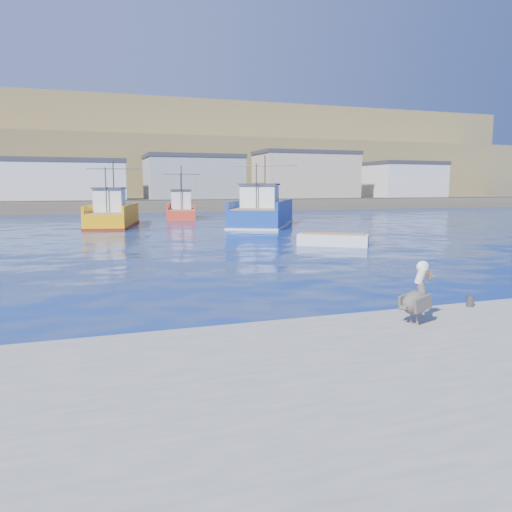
{
  "coord_description": "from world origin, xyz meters",
  "views": [
    {
      "loc": [
        -6.62,
        -13.92,
        3.7
      ],
      "look_at": [
        -1.07,
        2.47,
        1.27
      ],
      "focal_mm": 35.0,
      "sensor_mm": 36.0,
      "label": 1
    }
  ],
  "objects_px": {
    "trawler_blue": "(262,213)",
    "boat_orange": "(182,210)",
    "trawler_yellow_b": "(113,216)",
    "pelican": "(417,297)",
    "skiff_mid": "(333,241)"
  },
  "relations": [
    {
      "from": "trawler_blue",
      "to": "skiff_mid",
      "type": "xyz_separation_m",
      "value": [
        -1.33,
        -17.07,
        -0.83
      ]
    },
    {
      "from": "trawler_blue",
      "to": "pelican",
      "type": "distance_m",
      "value": 36.46
    },
    {
      "from": "trawler_blue",
      "to": "pelican",
      "type": "height_order",
      "value": "trawler_blue"
    },
    {
      "from": "trawler_yellow_b",
      "to": "skiff_mid",
      "type": "height_order",
      "value": "trawler_yellow_b"
    },
    {
      "from": "trawler_blue",
      "to": "skiff_mid",
      "type": "relative_size",
      "value": 3.07
    },
    {
      "from": "trawler_yellow_b",
      "to": "skiff_mid",
      "type": "relative_size",
      "value": 2.44
    },
    {
      "from": "skiff_mid",
      "to": "pelican",
      "type": "xyz_separation_m",
      "value": [
        -7.35,
        -18.34,
        0.83
      ]
    },
    {
      "from": "pelican",
      "to": "skiff_mid",
      "type": "bearing_deg",
      "value": 68.17
    },
    {
      "from": "trawler_blue",
      "to": "trawler_yellow_b",
      "type": "bearing_deg",
      "value": 166.65
    },
    {
      "from": "trawler_yellow_b",
      "to": "pelican",
      "type": "distance_m",
      "value": 38.96
    },
    {
      "from": "boat_orange",
      "to": "pelican",
      "type": "height_order",
      "value": "boat_orange"
    },
    {
      "from": "trawler_blue",
      "to": "boat_orange",
      "type": "bearing_deg",
      "value": 115.13
    },
    {
      "from": "trawler_blue",
      "to": "boat_orange",
      "type": "relative_size",
      "value": 1.58
    },
    {
      "from": "trawler_yellow_b",
      "to": "boat_orange",
      "type": "distance_m",
      "value": 11.84
    },
    {
      "from": "trawler_yellow_b",
      "to": "pelican",
      "type": "height_order",
      "value": "trawler_yellow_b"
    }
  ]
}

